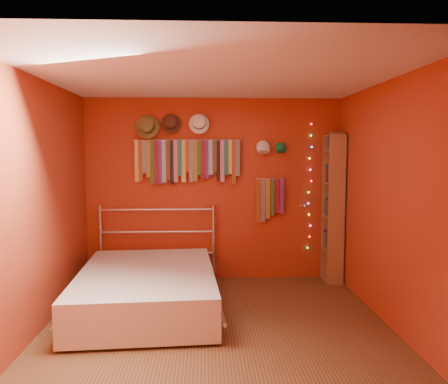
{
  "coord_description": "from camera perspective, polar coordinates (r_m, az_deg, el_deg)",
  "views": [
    {
      "loc": [
        -0.11,
        -4.26,
        1.78
      ],
      "look_at": [
        0.11,
        0.9,
        1.3
      ],
      "focal_mm": 35.0,
      "sensor_mm": 36.0,
      "label": 1
    }
  ],
  "objects": [
    {
      "name": "fedora_olive",
      "position": [
        5.97,
        -10.02,
        8.48
      ],
      "size": [
        0.32,
        0.17,
        0.32
      ],
      "rotation": [
        1.36,
        0.0,
        0.0
      ],
      "color": "brown",
      "rests_on": "back_wall"
    },
    {
      "name": "ceiling",
      "position": [
        4.32,
        -0.96,
        14.96
      ],
      "size": [
        3.5,
        3.5,
        0.02
      ],
      "primitive_type": "cube",
      "color": "white",
      "rests_on": "back_wall"
    },
    {
      "name": "bed",
      "position": [
        5.1,
        -10.01,
        -12.27
      ],
      "size": [
        1.7,
        2.2,
        1.04
      ],
      "rotation": [
        0.0,
        0.0,
        0.06
      ],
      "color": "silver",
      "rests_on": "ground"
    },
    {
      "name": "ground",
      "position": [
        4.62,
        -0.91,
        -17.31
      ],
      "size": [
        3.5,
        3.5,
        0.0
      ],
      "primitive_type": "plane",
      "color": "#4F2F1B",
      "rests_on": "ground"
    },
    {
      "name": "cap_white",
      "position": [
        6.01,
        5.15,
        5.8
      ],
      "size": [
        0.18,
        0.23,
        0.18
      ],
      "color": "white",
      "rests_on": "back_wall"
    },
    {
      "name": "right_wall",
      "position": [
        4.68,
        21.05,
        -1.49
      ],
      "size": [
        0.02,
        3.5,
        2.5
      ],
      "primitive_type": "cube",
      "color": "maroon",
      "rests_on": "ground"
    },
    {
      "name": "small_tie_rack",
      "position": [
        6.04,
        5.97,
        -0.7
      ],
      "size": [
        0.4,
        0.03,
        0.6
      ],
      "color": "silver",
      "rests_on": "back_wall"
    },
    {
      "name": "tie_rack",
      "position": [
        5.95,
        -4.91,
        4.3
      ],
      "size": [
        1.45,
        0.03,
        0.6
      ],
      "color": "silver",
      "rests_on": "back_wall"
    },
    {
      "name": "fairy_lights",
      "position": [
        6.16,
        11.15,
        0.69
      ],
      "size": [
        0.06,
        0.02,
        1.75
      ],
      "color": "#FF3333",
      "rests_on": "back_wall"
    },
    {
      "name": "bookshelf",
      "position": [
        6.1,
        14.47,
        -1.99
      ],
      "size": [
        0.25,
        0.34,
        2.0
      ],
      "color": "olive",
      "rests_on": "ground"
    },
    {
      "name": "fedora_brown",
      "position": [
        5.95,
        -6.98,
        8.93
      ],
      "size": [
        0.27,
        0.15,
        0.26
      ],
      "rotation": [
        1.36,
        0.0,
        0.0
      ],
      "color": "#472619",
      "rests_on": "back_wall"
    },
    {
      "name": "back_wall",
      "position": [
        6.03,
        -1.35,
        0.32
      ],
      "size": [
        3.5,
        0.02,
        2.5
      ],
      "primitive_type": "cube",
      "color": "maroon",
      "rests_on": "ground"
    },
    {
      "name": "fedora_white",
      "position": [
        5.93,
        -3.28,
        8.97
      ],
      "size": [
        0.27,
        0.15,
        0.27
      ],
      "rotation": [
        1.36,
        0.0,
        0.0
      ],
      "color": "white",
      "rests_on": "back_wall"
    },
    {
      "name": "left_wall",
      "position": [
        4.6,
        -23.32,
        -1.69
      ],
      "size": [
        0.02,
        3.5,
        2.5
      ],
      "primitive_type": "cube",
      "color": "maroon",
      "rests_on": "ground"
    },
    {
      "name": "cap_green",
      "position": [
        6.04,
        7.39,
        5.74
      ],
      "size": [
        0.16,
        0.21,
        0.16
      ],
      "color": "#19733F",
      "rests_on": "back_wall"
    },
    {
      "name": "reading_lamp",
      "position": [
        5.98,
        10.44,
        -1.81
      ],
      "size": [
        0.07,
        0.28,
        0.08
      ],
      "color": "silver",
      "rests_on": "back_wall"
    }
  ]
}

